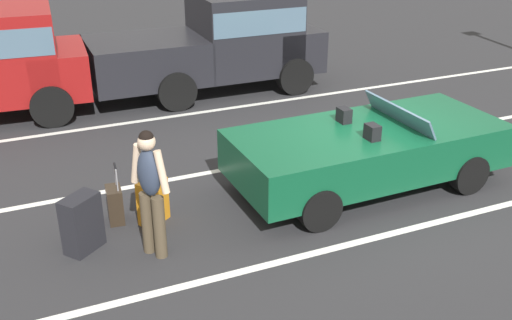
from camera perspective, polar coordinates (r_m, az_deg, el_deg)
ground_plane at (r=9.25m, az=10.34°, el=-2.40°), size 80.00×80.00×0.00m
lot_line_near at (r=8.32m, az=15.35°, el=-6.22°), size 18.00×0.12×0.01m
lot_line_mid at (r=10.29m, az=6.24°, el=0.77°), size 18.00×0.12×0.01m
lot_line_far at (r=12.53m, az=0.21°, el=5.39°), size 18.00×0.12×0.01m
convertible_car at (r=9.12m, az=11.71°, el=1.15°), size 4.17×1.89×1.24m
suitcase_large_black at (r=7.70m, az=-16.40°, el=-5.87°), size 0.55×0.52×0.74m
suitcase_medium_bright at (r=8.13m, az=-9.87°, el=-3.90°), size 0.46×0.43×1.01m
suitcase_small_carryon at (r=8.27m, az=-13.39°, el=-4.18°), size 0.23×0.36×0.83m
traveler_person at (r=7.14m, az=-10.12°, el=-2.59°), size 0.40×0.56×1.65m
parked_pickup_truck_near at (r=13.23m, az=-3.13°, el=11.40°), size 5.02×2.11×2.10m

